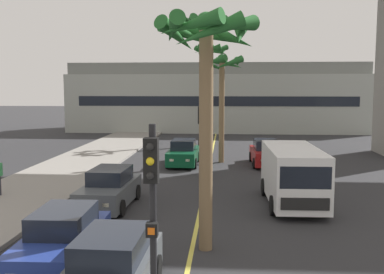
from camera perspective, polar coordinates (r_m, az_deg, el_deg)
lane_stripe_center at (r=23.32m, az=1.86°, el=-5.47°), size 0.14×56.00×0.01m
pier_building_backdrop at (r=49.39m, az=3.20°, el=5.02°), size 31.67×8.04×7.30m
car_queue_front at (r=18.35m, az=-10.49°, el=-6.58°), size 1.94×4.15×1.56m
car_queue_second at (r=10.54m, az=-10.37°, el=-16.56°), size 1.88×4.13×1.56m
car_queue_third at (r=12.71m, az=-16.23°, el=-12.65°), size 1.94×4.15×1.56m
car_queue_fourth at (r=27.90m, az=9.46°, el=-2.09°), size 1.93×4.15×1.56m
car_queue_fifth at (r=27.56m, az=-1.10°, el=-2.11°), size 1.88×4.12×1.56m
delivery_van at (r=18.63m, az=12.76°, el=-4.65°), size 2.25×5.29×2.36m
traffic_light_median_near at (r=7.73m, az=-5.10°, el=-9.41°), size 0.24×0.37×4.20m
traffic_light_median_far at (r=19.42m, az=1.13°, el=0.22°), size 0.24×0.37×4.20m
palm_tree_near_median at (r=23.12m, az=1.52°, el=11.71°), size 2.59×2.63×8.49m
palm_tree_mid_median at (r=12.87m, az=1.76°, el=10.14°), size 3.01×3.02×6.92m
palm_tree_far_median at (r=28.27m, az=3.79°, el=7.91°), size 2.92×3.07×6.85m
palm_tree_farthest_median at (r=36.88m, az=2.44°, el=9.24°), size 2.96×3.00×8.31m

